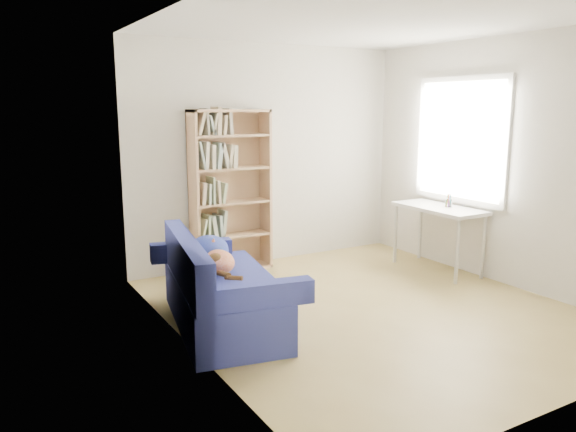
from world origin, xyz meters
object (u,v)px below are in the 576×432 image
object	(u,v)px
bookshelf	(231,198)
desk	(439,214)
sofa	(218,290)
pen_cup	(449,202)

from	to	relation	value
bookshelf	desk	bearing A→B (deg)	-30.34
sofa	bookshelf	size ratio (longest dim) A/B	0.97
sofa	bookshelf	bearing A→B (deg)	72.30
desk	sofa	bearing A→B (deg)	-174.56
desk	bookshelf	bearing A→B (deg)	149.66
sofa	desk	bearing A→B (deg)	16.23
sofa	pen_cup	distance (m)	3.00
desk	pen_cup	world-z (taller)	pen_cup
pen_cup	bookshelf	bearing A→B (deg)	149.65
sofa	desk	xyz separation A→B (m)	(2.85, 0.27, 0.35)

